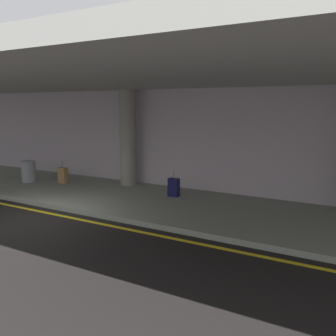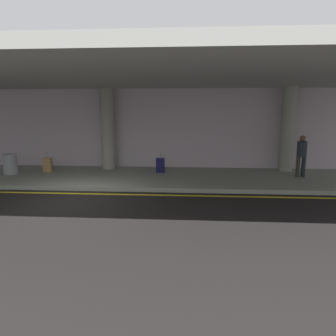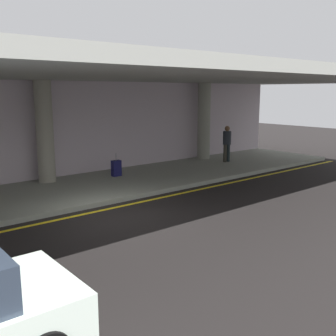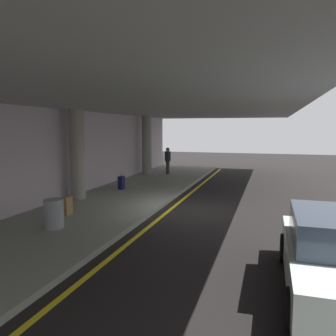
# 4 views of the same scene
# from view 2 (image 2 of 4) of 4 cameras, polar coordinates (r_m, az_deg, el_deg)

# --- Properties ---
(ground_plane) EXTENTS (60.00, 60.00, 0.00)m
(ground_plane) POSITION_cam_2_polar(r_m,az_deg,el_deg) (10.48, -17.11, -5.40)
(ground_plane) COLOR black
(sidewalk) EXTENTS (26.00, 4.20, 0.15)m
(sidewalk) POSITION_cam_2_polar(r_m,az_deg,el_deg) (13.32, -12.38, -1.57)
(sidewalk) COLOR gray
(sidewalk) RESTS_ON ground
(lane_stripe_yellow) EXTENTS (26.00, 0.14, 0.01)m
(lane_stripe_yellow) POSITION_cam_2_polar(r_m,az_deg,el_deg) (11.05, -15.93, -4.52)
(lane_stripe_yellow) COLOR yellow
(lane_stripe_yellow) RESTS_ON ground
(support_column_far_left) EXTENTS (0.61, 0.61, 3.65)m
(support_column_far_left) POSITION_cam_2_polar(r_m,az_deg,el_deg) (14.54, -10.97, 7.02)
(support_column_far_left) COLOR gray
(support_column_far_left) RESTS_ON sidewalk
(support_column_left_mid) EXTENTS (0.61, 0.61, 3.65)m
(support_column_left_mid) POSITION_cam_2_polar(r_m,az_deg,el_deg) (14.69, 21.02, 6.56)
(support_column_left_mid) COLOR gray
(support_column_left_mid) RESTS_ON sidewalk
(ceiling_overhang) EXTENTS (28.00, 13.20, 0.30)m
(ceiling_overhang) POSITION_cam_2_polar(r_m,az_deg,el_deg) (12.63, -13.73, 15.44)
(ceiling_overhang) COLOR #9B9D95
(ceiling_overhang) RESTS_ON support_column_far_left
(terminal_back_wall) EXTENTS (26.00, 0.30, 3.80)m
(terminal_back_wall) POSITION_cam_2_polar(r_m,az_deg,el_deg) (15.24, -10.27, 6.90)
(terminal_back_wall) COLOR #B9AAB4
(terminal_back_wall) RESTS_ON ground
(person_waiting_for_ride) EXTENTS (0.38, 0.38, 1.68)m
(person_waiting_for_ride) POSITION_cam_2_polar(r_m,az_deg,el_deg) (13.56, 23.23, 2.50)
(person_waiting_for_ride) COLOR #2C2A22
(person_waiting_for_ride) RESTS_ON sidewalk
(suitcase_upright_primary) EXTENTS (0.36, 0.22, 0.90)m
(suitcase_upright_primary) POSITION_cam_2_polar(r_m,az_deg,el_deg) (14.53, -21.13, 0.51)
(suitcase_upright_primary) COLOR olive
(suitcase_upright_primary) RESTS_ON sidewalk
(suitcase_upright_secondary) EXTENTS (0.36, 0.22, 0.90)m
(suitcase_upright_secondary) POSITION_cam_2_polar(r_m,az_deg,el_deg) (13.50, -1.42, 0.50)
(suitcase_upright_secondary) COLOR #121343
(suitcase_upright_secondary) RESTS_ON sidewalk
(trash_bin_steel) EXTENTS (0.56, 0.56, 0.85)m
(trash_bin_steel) POSITION_cam_2_polar(r_m,az_deg,el_deg) (14.73, -26.89, 0.66)
(trash_bin_steel) COLOR gray
(trash_bin_steel) RESTS_ON sidewalk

